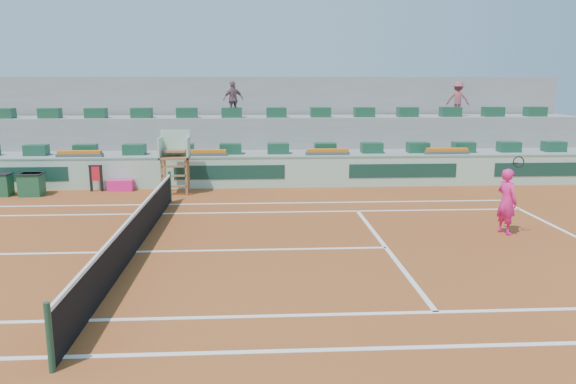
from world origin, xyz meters
name	(u,v)px	position (x,y,z in m)	size (l,w,h in m)	color
ground	(136,252)	(0.00, 0.00, 0.00)	(90.00, 90.00, 0.00)	brown
seating_tier_lower	(186,165)	(0.00, 10.70, 0.60)	(36.00, 4.00, 1.20)	#989896
seating_tier_upper	(190,145)	(0.00, 12.30, 1.30)	(36.00, 2.40, 2.60)	#989896
stadium_back_wall	(193,123)	(0.00, 13.90, 2.20)	(36.00, 0.40, 4.40)	#989896
player_bag	(121,185)	(-2.24, 8.10, 0.21)	(0.96, 0.43, 0.43)	#FF2188
spectator_mid	(233,99)	(2.08, 11.68, 3.40)	(0.94, 0.39, 1.60)	#7C5261
spectator_right	(458,99)	(12.39, 11.90, 3.40)	(1.03, 0.59, 1.59)	#964B52
court_lines	(136,252)	(0.00, 0.00, 0.01)	(23.89, 11.09, 0.01)	white
tennis_net	(135,232)	(0.00, 0.00, 0.53)	(0.10, 11.97, 1.10)	black
advertising_hoarding	(180,173)	(0.02, 8.50, 0.63)	(36.00, 0.34, 1.26)	#A7D2B9
umpire_chair	(175,153)	(0.00, 7.50, 1.54)	(1.10, 0.90, 2.40)	brown
seat_row_lower	(183,149)	(0.00, 9.80, 1.42)	(32.90, 0.60, 0.44)	#194B30
seat_row_upper	(187,113)	(0.00, 11.70, 2.82)	(32.90, 0.60, 0.44)	#194B30
flower_planters	(143,154)	(-1.50, 9.00, 1.33)	(26.80, 0.36, 0.28)	#4F4F4F
drink_cooler_a	(31,185)	(-5.34, 7.33, 0.42)	(0.84, 0.73, 0.84)	#1A4F30
drink_cooler_b	(33,184)	(-5.35, 7.54, 0.42)	(0.72, 0.62, 0.84)	#1A4F30
drink_cooler_c	(1,185)	(-6.47, 7.38, 0.42)	(0.76, 0.66, 0.84)	#1A4F30
towel_rack	(96,176)	(-3.15, 8.04, 0.60)	(0.52, 0.09, 1.03)	black
tennis_player	(507,201)	(10.07, 1.18, 0.93)	(0.64, 0.95, 2.28)	#FF2188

